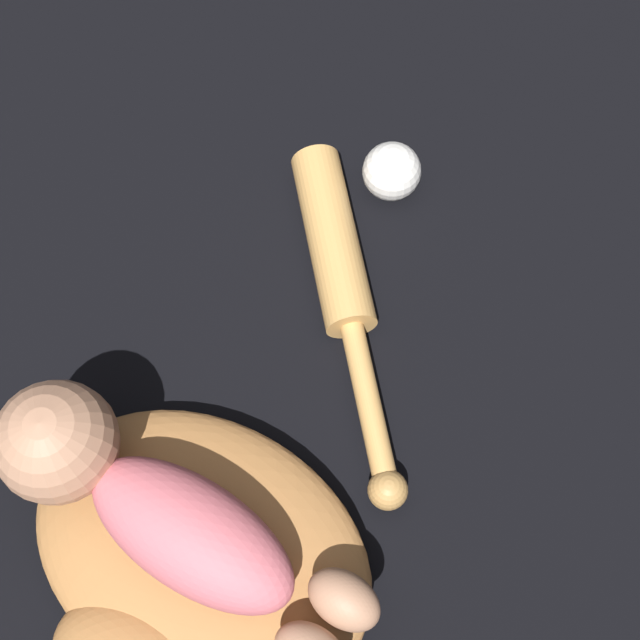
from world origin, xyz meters
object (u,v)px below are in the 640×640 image
baby_figure (145,502)px  baseball_glove (190,567)px  baseball_bat (341,277)px  baseball (392,171)px

baby_figure → baseball_glove: bearing=178.9°
baseball_glove → baby_figure: 0.10m
baby_figure → baseball_bat: size_ratio=0.97×
baseball_bat → baseball: baseball is taller
baby_figure → baseball: (0.19, -0.46, -0.08)m
baseball → baby_figure: bearing=112.3°
baseball_bat → baseball: size_ratio=5.69×
baseball_bat → baby_figure: bearing=109.3°
baseball_glove → baseball: 0.52m
baseball_bat → baseball: bearing=-61.1°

